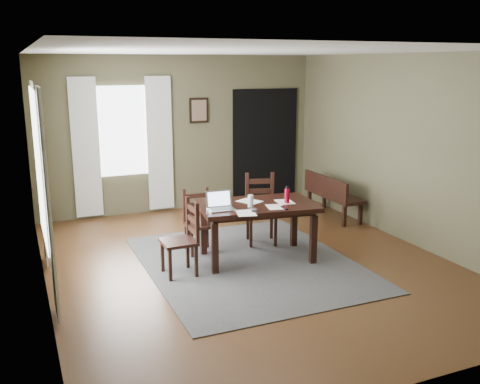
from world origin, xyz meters
name	(u,v)px	position (x,y,z in m)	size (l,w,h in m)	color
ground	(249,264)	(0.00, 0.00, -0.01)	(5.00, 6.00, 0.01)	#492C16
room_shell	(250,126)	(0.00, 0.00, 1.80)	(5.02, 6.02, 2.71)	brown
rug	(249,263)	(0.00, 0.00, 0.01)	(2.60, 3.20, 0.01)	#3C3C3C
dining_table	(257,210)	(0.17, 0.12, 0.67)	(1.62, 1.10, 0.76)	black
chair_end	(183,239)	(-0.90, -0.01, 0.46)	(0.42, 0.41, 0.93)	black
chair_back_left	(199,222)	(-0.45, 0.69, 0.43)	(0.40, 0.40, 0.87)	black
chair_back_right	(261,210)	(0.51, 0.72, 0.49)	(0.54, 0.54, 1.00)	black
bench	(331,193)	(2.16, 1.43, 0.43)	(0.41, 1.28, 0.72)	black
laptop	(220,204)	(-0.37, 0.07, 0.83)	(0.35, 0.28, 0.22)	#B7B7BC
computer_mouse	(254,210)	(-0.04, -0.21, 0.79)	(0.06, 0.10, 0.03)	#3F3F42
tv_remote	(284,208)	(0.38, -0.24, 0.78)	(0.04, 0.16, 0.02)	black
drinking_glass	(251,201)	(0.02, 0.00, 0.85)	(0.07, 0.07, 0.16)	silver
water_bottle	(287,195)	(0.54, -0.01, 0.87)	(0.09, 0.09, 0.23)	#B50D2C
paper_b	(275,207)	(0.31, -0.13, 0.77)	(0.21, 0.27, 0.00)	white
paper_c	(250,201)	(0.12, 0.26, 0.77)	(0.23, 0.30, 0.00)	white
paper_d	(285,202)	(0.54, 0.05, 0.77)	(0.21, 0.28, 0.00)	white
paper_e	(246,213)	(-0.15, -0.24, 0.77)	(0.23, 0.30, 0.00)	white
window_left	(38,166)	(-2.47, 0.20, 1.45)	(0.01, 1.30, 1.70)	white
window_back	(123,131)	(-1.00, 2.97, 1.45)	(1.00, 0.01, 1.50)	white
curtain_left_near	(48,206)	(-2.44, -0.62, 1.20)	(0.03, 0.48, 2.30)	silver
curtain_left_far	(39,174)	(-2.44, 1.02, 1.20)	(0.03, 0.48, 2.30)	silver
curtain_back_left	(86,148)	(-1.62, 2.94, 1.20)	(0.44, 0.03, 2.30)	silver
curtain_back_right	(160,144)	(-0.38, 2.94, 1.20)	(0.44, 0.03, 2.30)	silver
framed_picture	(199,110)	(0.35, 2.97, 1.75)	(0.34, 0.03, 0.44)	black
doorway_back	(265,145)	(1.65, 2.97, 1.05)	(1.30, 0.03, 2.10)	black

